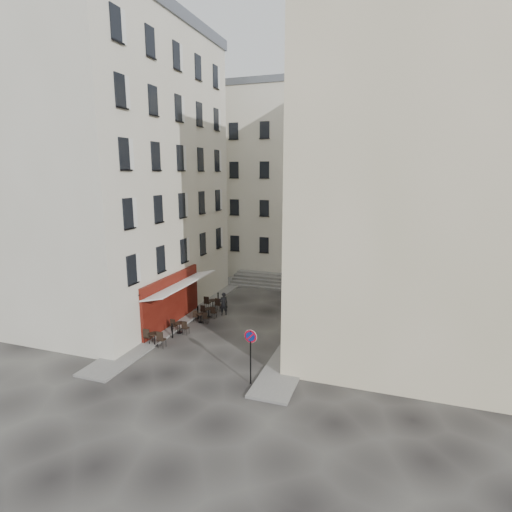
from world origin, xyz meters
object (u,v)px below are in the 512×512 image
at_px(no_parking_sign, 250,346).
at_px(pedestrian, 224,304).
at_px(bistro_table_b, 180,327).
at_px(bistro_table_a, 155,338).

height_order(no_parking_sign, pedestrian, no_parking_sign).
bearing_deg(no_parking_sign, bistro_table_b, 150.55).
xyz_separation_m(bistro_table_b, pedestrian, (1.31, 4.08, 0.39)).
bearing_deg(bistro_table_b, bistro_table_a, -101.18).
height_order(no_parking_sign, bistro_table_b, no_parking_sign).
relative_size(bistro_table_b, pedestrian, 0.75).
bearing_deg(bistro_table_b, no_parking_sign, -34.72).
xyz_separation_m(no_parking_sign, bistro_table_b, (-6.47, 4.48, -1.53)).
bearing_deg(no_parking_sign, pedestrian, 126.36).
relative_size(bistro_table_a, bistro_table_b, 1.11).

